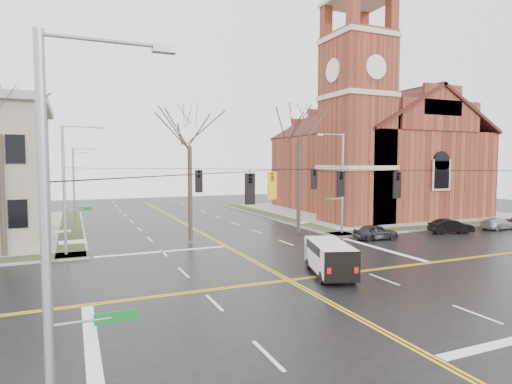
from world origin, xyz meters
name	(u,v)px	position (x,y,z in m)	size (l,w,h in m)	color
ground	(289,280)	(0.00, 0.00, 0.00)	(120.00, 120.00, 0.00)	black
sidewalks	(289,279)	(0.00, 0.00, 0.08)	(80.00, 80.00, 0.17)	gray
road_markings	(289,280)	(0.00, 0.00, 0.01)	(100.00, 100.00, 0.01)	gold
church	(369,148)	(24.76, 24.78, 8.43)	(24.28, 27.48, 27.50)	#5F2318
signal_pole_ne	(341,180)	(11.32, 11.50, 4.95)	(2.75, 0.22, 9.00)	gray
signal_pole_nw	(67,186)	(-11.32, 11.50, 4.95)	(2.75, 0.22, 9.00)	gray
signal_pole_sw	(56,245)	(-11.32, -11.50, 4.95)	(2.75, 0.22, 9.00)	gray
span_wires	(289,169)	(0.00, 0.00, 6.20)	(23.02, 23.02, 0.03)	black
traffic_signals	(295,184)	(0.00, -0.67, 5.45)	(8.21, 8.26, 1.30)	black
streetlight_north_a	(75,182)	(-10.65, 28.00, 4.47)	(2.30, 0.20, 8.00)	gray
streetlight_north_b	(74,177)	(-10.65, 48.00, 4.47)	(2.30, 0.20, 8.00)	gray
cargo_van	(329,255)	(2.72, 0.15, 1.14)	(3.40, 5.38, 1.92)	white
parked_car_a	(376,232)	(12.71, 8.25, 0.66)	(1.55, 3.85, 1.31)	black
parked_car_b	(451,226)	(21.24, 8.08, 0.66)	(1.39, 4.00, 1.32)	black
parked_car_c	(498,223)	(27.48, 8.00, 0.58)	(1.62, 3.98, 1.15)	#9E9EA0
tree_nw_near	(190,140)	(-2.15, 13.20, 8.39)	(4.00, 4.00, 11.59)	#3C2F26
tree_ne	(299,134)	(8.14, 13.54, 9.17)	(4.00, 4.00, 12.69)	#3C2F26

